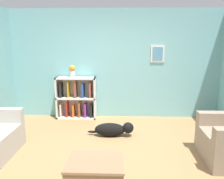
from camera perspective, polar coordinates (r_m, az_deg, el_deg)
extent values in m
plane|color=#997047|center=(4.24, -0.24, -15.17)|extent=(14.00, 14.00, 0.00)
cube|color=#7AB7BC|center=(6.06, 0.75, 5.85)|extent=(5.60, 0.10, 2.60)
cube|color=silver|center=(6.03, 10.37, 8.02)|extent=(0.32, 0.02, 0.40)
cube|color=#568EAD|center=(6.02, 10.39, 8.01)|extent=(0.24, 0.01, 0.32)
cube|color=#ADA89E|center=(4.94, -24.13, -5.39)|extent=(0.81, 0.16, 0.25)
cube|color=silver|center=(6.18, -12.35, -1.83)|extent=(0.04, 0.31, 1.00)
cube|color=silver|center=(6.01, -3.88, -1.96)|extent=(0.04, 0.31, 1.00)
cube|color=silver|center=(6.21, -7.93, -1.59)|extent=(0.95, 0.02, 1.00)
cube|color=silver|center=(6.21, -8.04, -6.24)|extent=(0.95, 0.31, 0.04)
cube|color=silver|center=(6.08, -8.17, -1.90)|extent=(0.95, 0.31, 0.04)
cube|color=silver|center=(5.98, -8.30, 2.60)|extent=(0.95, 0.31, 0.04)
cube|color=silver|center=(6.23, -11.48, -4.70)|extent=(0.03, 0.23, 0.33)
cube|color=black|center=(6.10, -11.55, -0.04)|extent=(0.05, 0.23, 0.36)
cube|color=#B22823|center=(6.18, -10.13, -4.48)|extent=(0.03, 0.23, 0.39)
cube|color=gold|center=(6.06, -9.86, 0.04)|extent=(0.03, 0.23, 0.38)
cube|color=orange|center=(6.16, -8.73, -4.83)|extent=(0.04, 0.23, 0.32)
cube|color=brown|center=(6.02, -8.26, 0.05)|extent=(0.04, 0.23, 0.39)
cube|color=brown|center=(6.13, -7.37, -4.55)|extent=(0.05, 0.23, 0.39)
cube|color=#234C9E|center=(6.00, -6.64, -0.20)|extent=(0.05, 0.23, 0.34)
cube|color=#7A2D84|center=(6.11, -6.04, -4.74)|extent=(0.05, 0.23, 0.35)
cube|color=brown|center=(5.97, -4.97, -0.04)|extent=(0.04, 0.23, 0.38)
cube|color=black|center=(6.09, -4.72, -4.86)|extent=(0.04, 0.23, 0.33)
cube|color=gray|center=(4.68, 24.31, -6.06)|extent=(0.91, 0.18, 0.22)
cube|color=#846647|center=(3.23, -3.74, -19.60)|extent=(0.68, 0.55, 0.47)
cube|color=#8F6E4D|center=(3.12, -3.79, -16.12)|extent=(0.70, 0.58, 0.03)
ellipsoid|color=black|center=(5.00, -0.47, -9.16)|extent=(0.61, 0.24, 0.27)
sphere|color=black|center=(4.98, 3.70, -8.73)|extent=(0.22, 0.22, 0.22)
ellipsoid|color=black|center=(5.09, -4.48, -9.62)|extent=(0.20, 0.05, 0.05)
cylinder|color=silver|center=(5.98, -9.07, 3.51)|extent=(0.12, 0.12, 0.16)
sphere|color=orange|center=(5.97, -9.12, 4.85)|extent=(0.15, 0.15, 0.15)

